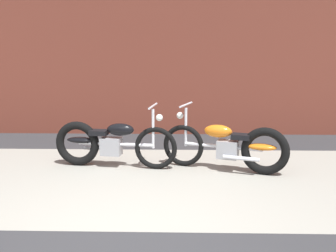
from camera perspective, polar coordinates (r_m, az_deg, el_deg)
name	(u,v)px	position (r m, az deg, el deg)	size (l,w,h in m)	color
ground_plane	(121,232)	(4.39, -6.62, -14.62)	(80.00, 80.00, 0.00)	#2D2D30
sidewalk_slab	(138,179)	(6.00, -4.29, -7.43)	(36.00, 3.50, 0.01)	gray
motorcycle_black	(106,143)	(6.57, -8.67, -2.33)	(2.00, 0.64, 1.03)	black
motorcycle_orange	(233,146)	(6.34, 9.11, -2.84)	(1.93, 0.88, 1.03)	black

